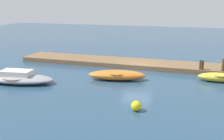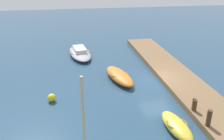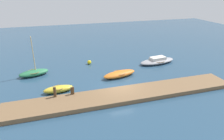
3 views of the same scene
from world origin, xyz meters
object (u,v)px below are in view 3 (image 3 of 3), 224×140
Objects in this scene: rowboat_green at (34,73)px; mooring_post_mid_east at (73,90)px; marker_buoy at (89,62)px; rowboat_yellow at (58,89)px; motorboat_grey at (157,61)px; rowboat_orange at (120,74)px; mooring_post_west at (55,92)px; mooring_post_mid_west at (72,91)px.

rowboat_green reaches higher than mooring_post_mid_east.
rowboat_green is 8.56× the size of marker_buoy.
motorboat_grey reaches higher than rowboat_yellow.
marker_buoy is (-2.69, 5.37, -0.08)m from rowboat_orange.
mooring_post_west is 1.36× the size of mooring_post_mid_west.
marker_buoy is at bearing 104.14° from rowboat_orange.
rowboat_orange is 6.99m from mooring_post_mid_east.
marker_buoy is at bearing 60.23° from mooring_post_west.
marker_buoy is (4.70, 7.19, -0.06)m from rowboat_yellow.
mooring_post_mid_west reaches higher than motorboat_grey.
mooring_post_west is at bearing -107.11° from rowboat_yellow.
rowboat_green is 10.62m from rowboat_orange.
rowboat_yellow is 4.25× the size of mooring_post_mid_west.
mooring_post_mid_west is (-6.16, -3.51, 0.43)m from rowboat_orange.
mooring_post_west is 10.25m from marker_buoy.
mooring_post_mid_west reaches higher than rowboat_yellow.
mooring_post_mid_west reaches higher than marker_buoy.
mooring_post_west is at bearing 180.00° from mooring_post_mid_east.
rowboat_yellow is at bearing -123.17° from marker_buoy.
rowboat_green is at bearing 148.62° from rowboat_orange.
rowboat_orange is 7.10m from mooring_post_mid_west.
rowboat_yellow is 0.69× the size of rowboat_orange.
motorboat_grey is (14.14, 4.73, 0.02)m from rowboat_yellow.
mooring_post_mid_east reaches higher than rowboat_yellow.
motorboat_grey is (16.79, -0.53, -0.04)m from rowboat_green.
marker_buoy is at bearing 68.67° from mooring_post_mid_west.
rowboat_orange is at bearing 30.16° from mooring_post_mid_east.
motorboat_grey is at bearing 26.43° from mooring_post_mid_west.
rowboat_orange is 0.80× the size of motorboat_grey.
mooring_post_west is (2.27, -6.94, 0.53)m from rowboat_green.
rowboat_yellow is 14.91m from motorboat_grey.
mooring_post_west reaches higher than mooring_post_mid_east.
mooring_post_west reaches higher than motorboat_grey.
mooring_post_mid_west is (1.61, 0.00, -0.13)m from mooring_post_west.
motorboat_grey is 14.42m from mooring_post_mid_west.
rowboat_orange is 5.85× the size of mooring_post_mid_east.
mooring_post_mid_west is 0.13m from mooring_post_mid_east.
rowboat_yellow reaches higher than marker_buoy.
rowboat_green is 7.97m from mooring_post_mid_west.
motorboat_grey is at bearing 23.84° from mooring_post_west.
rowboat_yellow is at bearing 128.91° from mooring_post_mid_east.
mooring_post_west is 1.62m from mooring_post_mid_west.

